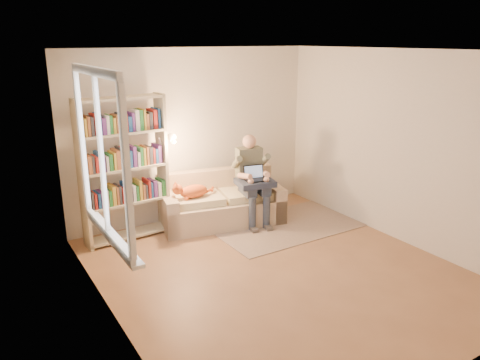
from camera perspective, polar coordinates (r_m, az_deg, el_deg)
floor at (r=5.85m, az=4.60°, el=-10.92°), size 4.50×4.50×0.00m
ceiling at (r=5.17m, az=5.30°, el=15.48°), size 4.00×4.50×0.02m
wall_left at (r=4.52m, az=-15.98°, el=-2.14°), size 0.02×4.50×2.60m
wall_right at (r=6.72m, az=18.82°, el=3.77°), size 0.02×4.50×2.60m
wall_back at (r=7.24m, az=-5.73°, el=5.50°), size 4.00×0.02×2.60m
wall_front at (r=3.90m, az=25.05°, el=-6.20°), size 4.00×0.02×2.60m
window at (r=4.69m, az=-16.12°, el=-0.48°), size 0.12×1.52×1.69m
sofa at (r=7.16m, az=-2.35°, el=-3.03°), size 1.95×1.18×0.77m
person at (r=7.03m, az=1.46°, el=0.63°), size 0.48×0.66×1.35m
cat at (r=6.84m, az=-5.63°, el=-1.29°), size 0.66×0.31×0.24m
blanket at (r=6.93m, az=1.63°, el=-0.33°), size 0.61×0.54×0.08m
laptop at (r=6.91m, az=1.60°, el=0.45°), size 0.35×0.30×0.28m
bookshelf at (r=6.53m, az=-13.96°, el=2.10°), size 1.34×0.38×2.01m
rug at (r=7.14m, az=5.67°, el=-5.54°), size 2.20×1.31×0.01m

